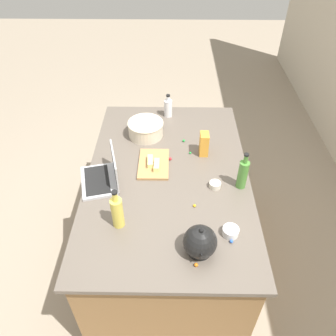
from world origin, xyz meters
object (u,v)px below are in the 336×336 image
at_px(laptop, 104,176).
at_px(candy_bag, 204,144).
at_px(ramekin_medium, 215,185).
at_px(ramekin_small, 231,231).
at_px(butter_stick_right, 157,165).
at_px(mixing_bowl_large, 146,128).
at_px(bottle_oil, 117,212).
at_px(cutting_board, 154,164).
at_px(bottle_vinegar, 168,108).
at_px(kettle, 200,242).
at_px(butter_stick_left, 150,161).
at_px(bottle_olive, 243,174).

relative_size(laptop, candy_bag, 2.08).
bearing_deg(ramekin_medium, ramekin_small, 7.98).
distance_m(laptop, butter_stick_right, 0.36).
bearing_deg(ramekin_small, mixing_bowl_large, -150.23).
relative_size(bottle_oil, cutting_board, 0.85).
xyz_separation_m(bottle_vinegar, kettle, (1.32, 0.19, 0.00)).
xyz_separation_m(mixing_bowl_large, butter_stick_left, (0.35, 0.05, -0.03)).
relative_size(bottle_vinegar, butter_stick_left, 1.76).
height_order(butter_stick_left, ramekin_medium, butter_stick_left).
distance_m(kettle, ramekin_medium, 0.51).
height_order(bottle_olive, ramekin_small, bottle_olive).
height_order(bottle_olive, butter_stick_right, bottle_olive).
bearing_deg(butter_stick_left, cutting_board, 104.89).
bearing_deg(cutting_board, bottle_vinegar, 171.80).
bearing_deg(bottle_vinegar, bottle_oil, -12.97).
xyz_separation_m(butter_stick_right, candy_bag, (-0.17, 0.33, 0.05)).
bearing_deg(cutting_board, ramekin_medium, 62.48).
relative_size(butter_stick_right, ramekin_small, 1.20).
xyz_separation_m(cutting_board, butter_stick_left, (0.01, -0.02, 0.03)).
distance_m(laptop, ramekin_medium, 0.72).
relative_size(laptop, kettle, 1.66).
bearing_deg(bottle_vinegar, butter_stick_left, -10.12).
height_order(mixing_bowl_large, butter_stick_right, mixing_bowl_large).
height_order(cutting_board, butter_stick_right, butter_stick_right).
distance_m(mixing_bowl_large, bottle_olive, 0.85).
distance_m(bottle_oil, candy_bag, 0.84).
xyz_separation_m(bottle_olive, kettle, (0.50, -0.29, -0.03)).
bearing_deg(candy_bag, bottle_olive, 33.41).
bearing_deg(ramekin_small, butter_stick_left, -140.33).
distance_m(mixing_bowl_large, cutting_board, 0.36).
height_order(cutting_board, butter_stick_left, butter_stick_left).
xyz_separation_m(bottle_olive, cutting_board, (-0.20, -0.57, -0.10)).
bearing_deg(candy_bag, mixing_bowl_large, -116.85).
relative_size(butter_stick_left, ramekin_medium, 1.48).
height_order(bottle_vinegar, candy_bag, bottle_vinegar).
height_order(bottle_oil, kettle, bottle_oil).
xyz_separation_m(mixing_bowl_large, bottle_oil, (0.87, -0.10, 0.05)).
distance_m(kettle, butter_stick_right, 0.70).
distance_m(mixing_bowl_large, bottle_vinegar, 0.32).
relative_size(laptop, ramekin_small, 3.87).
bearing_deg(bottle_oil, kettle, 68.79).
distance_m(laptop, cutting_board, 0.36).
height_order(mixing_bowl_large, ramekin_small, mixing_bowl_large).
bearing_deg(butter_stick_right, bottle_olive, 74.02).
relative_size(bottle_vinegar, bottle_oil, 0.73).
height_order(bottle_vinegar, bottle_olive, bottle_olive).
relative_size(bottle_oil, candy_bag, 1.57).
xyz_separation_m(bottle_oil, kettle, (0.17, 0.45, -0.03)).
bearing_deg(ramekin_small, bottle_vinegar, -163.15).
relative_size(cutting_board, ramekin_small, 3.41).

